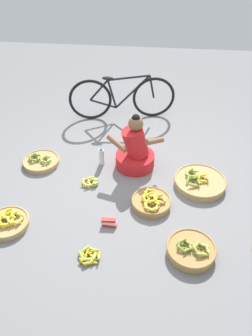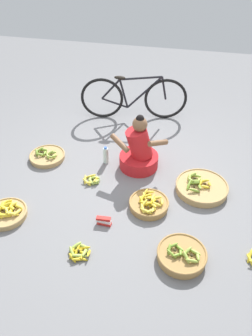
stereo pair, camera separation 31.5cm
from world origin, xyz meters
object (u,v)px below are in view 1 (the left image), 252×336
(banana_basket_back_right, at_px, (191,250))
(banana_basket_near_vendor, at_px, (200,182))
(bicycle_leaning, at_px, (122,98))
(banana_basket_mid_right, at_px, (41,161))
(banana_basket_front_left, at_px, (8,222))
(loose_bananas_back_left, at_px, (91,182))
(water_bottle, at_px, (102,157))
(packet_carton_stack, at_px, (109,223))
(banana_basket_front_center, at_px, (151,202))
(vendor_woman_front, at_px, (135,150))
(loose_bananas_front_right, at_px, (89,256))

(banana_basket_back_right, height_order, banana_basket_near_vendor, same)
(bicycle_leaning, distance_m, banana_basket_mid_right, 1.69)
(banana_basket_front_left, distance_m, loose_bananas_back_left, 1.10)
(banana_basket_front_left, bearing_deg, water_bottle, 54.77)
(banana_basket_near_vendor, bearing_deg, loose_bananas_back_left, -174.33)
(packet_carton_stack, bearing_deg, banana_basket_front_left, -173.89)
(banana_basket_front_center, relative_size, packet_carton_stack, 2.70)
(vendor_woman_front, relative_size, loose_bananas_back_left, 3.32)
(banana_basket_front_center, bearing_deg, water_bottle, 134.54)
(vendor_woman_front, xyz_separation_m, loose_bananas_back_left, (-0.52, -0.44, -0.22))
(banana_basket_front_center, xyz_separation_m, packet_carton_stack, (-0.45, -0.36, -0.01))
(vendor_woman_front, distance_m, packet_carton_stack, 1.13)
(vendor_woman_front, height_order, banana_basket_mid_right, vendor_woman_front)
(banana_basket_near_vendor, bearing_deg, water_bottle, 167.25)
(loose_bananas_back_left, bearing_deg, banana_basket_near_vendor, 5.67)
(banana_basket_near_vendor, xyz_separation_m, banana_basket_mid_right, (-2.13, 0.21, -0.01))
(packet_carton_stack, bearing_deg, vendor_woman_front, 80.13)
(banana_basket_near_vendor, bearing_deg, bicycle_leaning, 126.87)
(banana_basket_near_vendor, xyz_separation_m, loose_bananas_back_left, (-1.37, -0.14, -0.02))
(banana_basket_front_left, height_order, banana_basket_front_center, banana_basket_front_center)
(bicycle_leaning, xyz_separation_m, banana_basket_front_center, (0.58, -1.99, -0.30))
(banana_basket_back_right, distance_m, loose_bananas_front_right, 1.04)
(vendor_woman_front, xyz_separation_m, banana_basket_back_right, (0.69, -1.37, -0.19))
(loose_bananas_front_right, bearing_deg, banana_basket_mid_right, 123.47)
(banana_basket_back_right, height_order, banana_basket_mid_right, banana_basket_back_right)
(banana_basket_near_vendor, bearing_deg, banana_basket_front_left, -157.09)
(bicycle_leaning, height_order, water_bottle, bicycle_leaning)
(banana_basket_front_left, distance_m, water_bottle, 1.48)
(vendor_woman_front, height_order, banana_basket_front_left, vendor_woman_front)
(bicycle_leaning, distance_m, banana_basket_front_left, 2.68)
(banana_basket_mid_right, height_order, loose_bananas_front_right, banana_basket_mid_right)
(water_bottle, bearing_deg, banana_basket_back_right, -49.92)
(banana_basket_near_vendor, height_order, water_bottle, water_bottle)
(vendor_woman_front, xyz_separation_m, loose_bananas_front_right, (-0.33, -1.54, -0.22))
(banana_basket_front_center, bearing_deg, banana_basket_front_left, -162.92)
(vendor_woman_front, height_order, banana_basket_near_vendor, vendor_woman_front)
(water_bottle, bearing_deg, banana_basket_near_vendor, -12.75)
(banana_basket_back_right, relative_size, water_bottle, 1.98)
(banana_basket_front_left, relative_size, loose_bananas_front_right, 1.81)
(banana_basket_mid_right, bearing_deg, water_bottle, 6.17)
(banana_basket_front_left, xyz_separation_m, banana_basket_front_center, (1.56, 0.48, 0.01))
(banana_basket_near_vendor, distance_m, banana_basket_mid_right, 2.14)
(bicycle_leaning, distance_m, banana_basket_front_center, 2.10)
(water_bottle, bearing_deg, banana_basket_front_left, -125.23)
(banana_basket_back_right, bearing_deg, water_bottle, 130.08)
(loose_bananas_front_right, bearing_deg, loose_bananas_back_left, 99.85)
(vendor_woman_front, bearing_deg, water_bottle, -178.80)
(banana_basket_front_left, height_order, packet_carton_stack, banana_basket_front_left)
(vendor_woman_front, relative_size, banana_basket_front_center, 1.68)
(vendor_woman_front, distance_m, banana_basket_back_right, 1.55)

